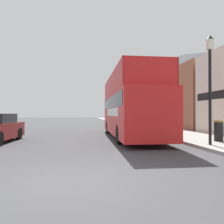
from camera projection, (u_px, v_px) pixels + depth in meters
ground_plane at (79, 127)px, 25.57m from camera, size 144.00×144.00×0.00m
sidewalk at (147, 127)px, 23.62m from camera, size 3.94×108.00×0.14m
brick_terrace_rear at (181, 91)px, 26.54m from camera, size 6.00×16.87×8.73m
tour_bus at (130, 110)px, 14.18m from camera, size 2.80×10.28×4.01m
parked_car_ahead_of_bus at (120, 122)px, 22.23m from camera, size 2.00×4.35×1.45m
lamp_post_nearest at (210, 69)px, 9.80m from camera, size 0.35×0.35×4.95m
lamp_post_second at (151, 89)px, 17.41m from camera, size 0.35×0.35×4.94m
litter_bin at (219, 130)px, 11.04m from camera, size 0.48×0.48×1.04m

